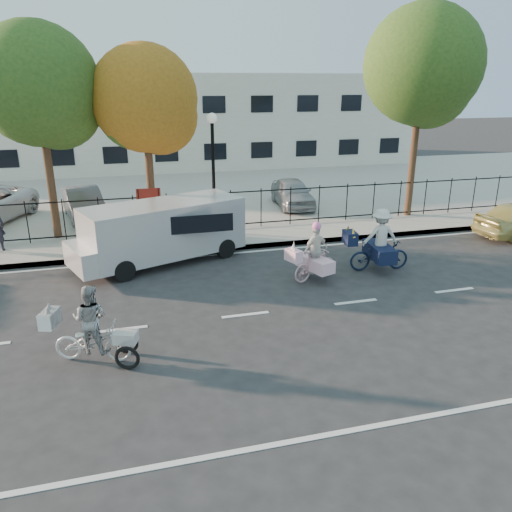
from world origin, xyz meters
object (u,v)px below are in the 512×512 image
object	(u,v)px
zebra_trike	(92,332)
bull_bike	(379,246)
lot_car_d	(292,193)
white_van	(161,230)
lamppost	(213,153)
lot_car_c	(84,204)
unicorn_bike	(315,259)

from	to	relation	value
zebra_trike	bull_bike	distance (m)	8.88
bull_bike	lot_car_d	distance (m)	8.00
zebra_trike	white_van	size ratio (longest dim) A/B	0.33
lamppost	white_van	distance (m)	3.74
zebra_trike	lot_car_c	world-z (taller)	zebra_trike
zebra_trike	white_van	xyz separation A→B (m)	(1.91, 5.75, 0.42)
bull_bike	lot_car_c	distance (m)	12.14
bull_bike	lot_car_d	size ratio (longest dim) A/B	0.58
lamppost	zebra_trike	xyz separation A→B (m)	(-4.05, -8.05, -2.46)
zebra_trike	unicorn_bike	size ratio (longest dim) A/B	1.10
lot_car_d	lamppost	bearing A→B (deg)	-137.33
bull_bike	lot_car_d	bearing A→B (deg)	6.44
unicorn_bike	zebra_trike	bearing A→B (deg)	96.64
unicorn_bike	lot_car_c	world-z (taller)	unicorn_bike
zebra_trike	lot_car_d	bearing A→B (deg)	-17.21
bull_bike	white_van	distance (m)	6.80
unicorn_bike	bull_bike	xyz separation A→B (m)	(2.20, 0.29, 0.12)
lamppost	unicorn_bike	bearing A→B (deg)	-68.35
bull_bike	lot_car_c	xyz separation A→B (m)	(-9.01, 8.14, 0.01)
lot_car_c	lot_car_d	distance (m)	8.97
lamppost	lot_car_c	bearing A→B (deg)	144.85
zebra_trike	unicorn_bike	xyz separation A→B (m)	(6.05, 3.01, 0.00)
white_van	lot_car_d	world-z (taller)	white_van
bull_bike	lot_car_d	world-z (taller)	bull_bike
unicorn_bike	lot_car_c	xyz separation A→B (m)	(-6.81, 8.43, 0.13)
zebra_trike	white_van	bearing A→B (deg)	0.38
bull_bike	zebra_trike	bearing A→B (deg)	117.98
unicorn_bike	lot_car_d	world-z (taller)	unicorn_bike
zebra_trike	lot_car_c	size ratio (longest dim) A/B	0.51
lot_car_d	lot_car_c	bearing A→B (deg)	-176.17
unicorn_bike	lot_car_c	size ratio (longest dim) A/B	0.47
zebra_trike	lot_car_c	bearing A→B (deg)	22.59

